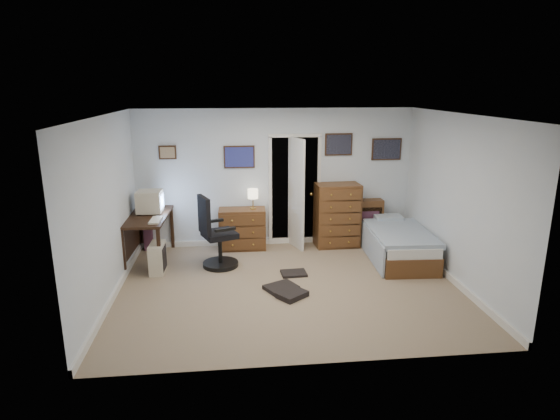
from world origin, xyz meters
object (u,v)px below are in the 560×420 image
object	(u,v)px
office_chair	(216,240)
low_dresser	(242,229)
computer_desk	(143,226)
bed	(397,243)
tall_dresser	(337,215)

from	to	relation	value
office_chair	low_dresser	xyz separation A→B (m)	(0.45, 0.86, -0.09)
office_chair	low_dresser	world-z (taller)	office_chair
computer_desk	bed	distance (m)	4.31
office_chair	tall_dresser	distance (m)	2.35
office_chair	bed	world-z (taller)	office_chair
low_dresser	computer_desk	bearing A→B (deg)	-163.63
bed	tall_dresser	bearing A→B (deg)	140.83
office_chair	low_dresser	bearing A→B (deg)	40.92
low_dresser	tall_dresser	bearing A→B (deg)	0.72
computer_desk	office_chair	distance (m)	1.29
bed	computer_desk	bearing A→B (deg)	177.94
computer_desk	tall_dresser	xyz separation A→B (m)	(3.40, 0.42, -0.03)
computer_desk	low_dresser	distance (m)	1.74
tall_dresser	bed	world-z (taller)	tall_dresser
low_dresser	bed	xyz separation A→B (m)	(2.61, -0.82, -0.10)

